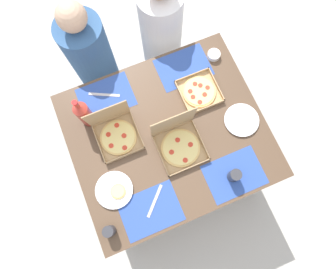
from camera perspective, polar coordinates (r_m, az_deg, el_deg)
ground_plane at (r=2.61m, az=0.00°, el=-4.02°), size 6.00×6.00×0.00m
dining_table at (r=1.99m, az=0.00°, el=-0.76°), size 1.26×1.10×0.73m
placemat_near_left at (r=1.83m, az=-3.44°, el=-14.65°), size 0.36×0.26×0.00m
placemat_near_right at (r=1.89m, az=12.85°, el=-7.64°), size 0.36×0.26×0.00m
placemat_far_left at (r=2.01m, az=-12.02°, el=7.18°), size 0.36×0.26×0.00m
placemat_far_right at (r=2.06m, az=3.03°, el=12.98°), size 0.36×0.26×0.00m
pizza_box_corner_right at (r=1.87m, az=-10.11°, el=0.42°), size 0.27×0.27×0.30m
pizza_box_edge_far at (r=1.98m, az=6.11°, el=8.34°), size 0.26×0.26×0.04m
pizza_box_center at (r=1.83m, az=2.16°, el=-1.54°), size 0.28×0.29×0.32m
plate_far_left at (r=1.85m, az=-10.41°, el=-10.65°), size 0.23×0.23×0.03m
plate_middle at (r=1.97m, az=14.17°, el=2.74°), size 0.23×0.23×0.02m
soda_bottle at (r=1.86m, az=-16.12°, el=3.98°), size 0.09×0.09×0.32m
cup_spare at (r=1.83m, az=12.84°, el=-7.83°), size 0.07×0.07×0.11m
cup_red at (r=1.82m, az=-11.41°, el=-18.04°), size 0.07×0.07×0.10m
condiment_bowl at (r=2.11m, az=8.94°, el=15.12°), size 0.09×0.09×0.04m
knife_by_far_left at (r=2.02m, az=-12.36°, el=7.61°), size 0.20×0.11×0.00m
knife_by_far_right at (r=1.83m, az=-2.60°, el=-12.85°), size 0.16×0.16×0.00m
diner_left_seat at (r=2.40m, az=-14.30°, el=13.63°), size 0.32×0.32×1.16m
diner_right_seat at (r=2.43m, az=-1.30°, el=18.70°), size 0.32×0.32×1.18m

